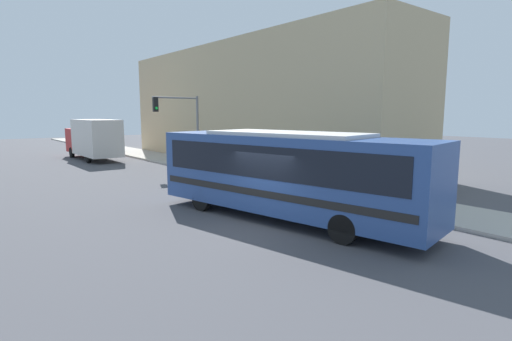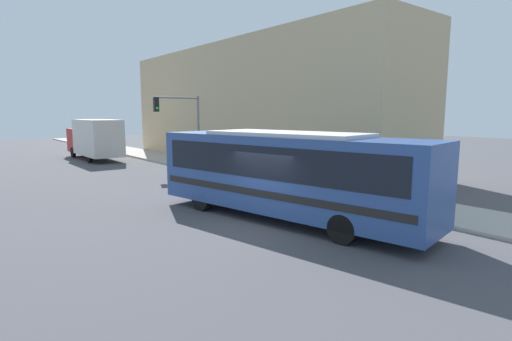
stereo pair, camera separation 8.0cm
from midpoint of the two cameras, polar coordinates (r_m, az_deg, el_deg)
name	(u,v)px [view 2 (the right image)]	position (r m, az deg, el deg)	size (l,w,h in m)	color
ground_plane	(267,226)	(13.83, 1.77, -7.87)	(120.00, 120.00, 0.00)	#47474C
sidewalk	(170,159)	(33.79, -12.17, 1.60)	(3.38, 70.00, 0.14)	#A8A399
building_facade	(249,105)	(32.02, -0.91, 9.41)	(6.00, 28.52, 9.05)	tan
city_bus	(286,170)	(14.31, 4.47, 0.10)	(4.40, 10.96, 3.17)	#2D4C8C
delivery_truck	(94,138)	(35.80, -22.03, 4.31)	(2.38, 8.25, 3.33)	silver
fire_hydrant	(318,185)	(18.87, 8.92, -2.07)	(0.25, 0.34, 0.72)	gold
traffic_light_pole	(183,119)	(26.89, -10.35, 7.31)	(3.28, 0.35, 4.84)	slate
parking_meter	(250,163)	(22.60, -0.76, 1.08)	(0.14, 0.14, 1.33)	slate
pedestrian_near_corner	(218,153)	(28.76, -5.34, 2.55)	(0.34, 0.34, 1.74)	slate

